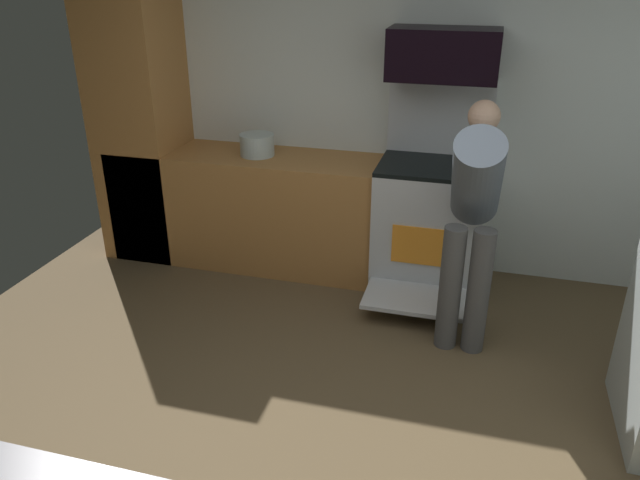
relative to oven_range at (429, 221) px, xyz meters
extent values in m
cube|color=brown|center=(-0.42, -1.96, -0.52)|extent=(5.20, 4.80, 0.02)
cube|color=silver|center=(-0.42, 0.38, 0.79)|extent=(5.20, 0.12, 2.60)
cube|color=#A87039|center=(-1.32, 0.02, -0.06)|extent=(2.40, 0.60, 0.90)
cube|color=#A87039|center=(-2.32, 0.02, 0.54)|extent=(0.60, 0.60, 2.10)
cube|color=silver|center=(0.00, 0.00, -0.05)|extent=(0.76, 0.64, 0.92)
cube|color=black|center=(0.00, 0.00, 0.43)|extent=(0.76, 0.64, 0.03)
cube|color=silver|center=(0.00, 0.29, 0.73)|extent=(0.76, 0.06, 0.57)
cube|color=orange|center=(0.00, -0.33, -0.06)|extent=(0.44, 0.01, 0.28)
cube|color=silver|center=(0.00, -0.53, -0.37)|extent=(0.72, 0.42, 0.03)
cube|color=black|center=(0.00, 0.10, 1.18)|extent=(0.74, 0.38, 0.34)
cylinder|color=#4B4B4B|center=(0.23, -0.82, -0.10)|extent=(0.14, 0.14, 0.83)
cylinder|color=#4B4B4B|center=(0.40, -0.82, -0.10)|extent=(0.14, 0.14, 0.83)
cylinder|color=slate|center=(0.31, -0.62, 0.57)|extent=(0.30, 0.64, 0.69)
sphere|color=tan|center=(0.31, -0.36, 0.88)|extent=(0.20, 0.20, 0.20)
cylinder|color=#AEBFBE|center=(-1.34, 0.02, 0.47)|extent=(0.26, 0.26, 0.16)
camera|label=1|loc=(0.32, -4.21, 1.77)|focal=34.19mm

